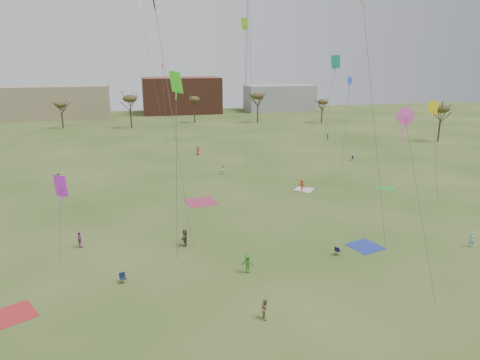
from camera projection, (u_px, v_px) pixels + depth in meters
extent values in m
plane|color=#2C4D18|center=(272.00, 278.00, 37.17)|extent=(260.00, 260.00, 0.00)
imported|color=#337527|center=(248.00, 263.00, 37.95)|extent=(1.32, 1.09, 1.77)
imported|color=#917B5C|center=(265.00, 308.00, 31.25)|extent=(0.74, 0.87, 1.59)
imported|color=#504439|center=(185.00, 238.00, 43.36)|extent=(1.01, 1.72, 1.77)
imported|color=#CE4D26|center=(302.00, 185.00, 61.11)|extent=(1.21, 1.40, 1.88)
imported|color=#74BEC2|center=(471.00, 239.00, 43.22)|extent=(0.66, 0.51, 1.61)
imported|color=#9B408C|center=(80.00, 240.00, 43.00)|extent=(0.70, 1.05, 1.65)
imported|color=silver|center=(223.00, 169.00, 70.34)|extent=(0.98, 0.90, 1.63)
imported|color=#246E3E|center=(59.00, 179.00, 64.05)|extent=(1.66, 1.54, 1.86)
imported|color=#CB2248|center=(198.00, 151.00, 84.40)|extent=(0.92, 0.85, 1.59)
imported|color=#205A95|center=(327.00, 137.00, 99.57)|extent=(0.71, 1.12, 1.65)
cube|color=red|center=(12.00, 315.00, 31.84)|extent=(3.98, 3.98, 0.03)
cube|color=#233799|center=(365.00, 247.00, 43.38)|extent=(3.64, 3.64, 0.03)
cube|color=silver|center=(304.00, 190.00, 62.21)|extent=(3.51, 3.51, 0.03)
cube|color=#A23151|center=(201.00, 202.00, 56.81)|extent=(4.27, 4.27, 0.03)
cube|color=green|center=(386.00, 189.00, 62.72)|extent=(3.54, 3.54, 0.03)
cube|color=#131A35|center=(123.00, 278.00, 36.26)|extent=(0.62, 0.62, 0.04)
cube|color=#131A35|center=(122.00, 275.00, 36.39)|extent=(0.52, 0.27, 0.44)
cube|color=#18153A|center=(338.00, 251.00, 41.52)|extent=(0.71, 0.71, 0.04)
cube|color=#18153A|center=(337.00, 249.00, 41.27)|extent=(0.43, 0.46, 0.44)
cube|color=#161F3D|center=(352.00, 158.00, 79.83)|extent=(0.55, 0.55, 0.04)
cube|color=#161F3D|center=(353.00, 157.00, 79.84)|extent=(0.19, 0.51, 0.44)
cube|color=#42DB26|center=(176.00, 82.00, 34.13)|extent=(0.88, 0.88, 1.73)
cube|color=#42DB26|center=(176.00, 90.00, 34.30)|extent=(0.08, 0.08, 1.56)
cylinder|color=#4C4C51|center=(177.00, 176.00, 36.35)|extent=(0.55, 0.38, 15.55)
cone|color=#F74EB7|center=(405.00, 116.00, 33.26)|extent=(1.36, 0.10, 1.36)
cube|color=#F74EB7|center=(404.00, 127.00, 33.50)|extent=(0.08, 0.08, 2.23)
cylinder|color=#4C4C51|center=(420.00, 208.00, 32.43)|extent=(0.30, 5.68, 13.08)
cylinder|color=#4C4C51|center=(374.00, 121.00, 39.40)|extent=(2.19, 4.46, 23.70)
cube|color=yellow|center=(433.00, 107.00, 50.67)|extent=(0.82, 0.82, 1.61)
cube|color=yellow|center=(433.00, 112.00, 50.82)|extent=(0.08, 0.08, 1.45)
cylinder|color=#4C4C51|center=(436.00, 157.00, 51.80)|extent=(1.38, 1.37, 11.80)
cylinder|color=#4C4C51|center=(173.00, 121.00, 39.42)|extent=(2.49, 3.27, 23.61)
cone|color=blue|center=(350.00, 80.00, 64.99)|extent=(1.20, 0.09, 1.20)
cube|color=blue|center=(349.00, 86.00, 65.20)|extent=(0.08, 0.08, 1.96)
cylinder|color=#4C4C51|center=(345.00, 130.00, 64.43)|extent=(2.87, 4.68, 14.16)
cube|color=#C524CE|center=(61.00, 186.00, 37.19)|extent=(0.97, 0.97, 1.91)
cube|color=#C524CE|center=(62.00, 193.00, 37.37)|extent=(0.08, 0.08, 1.72)
cylinder|color=#4C4C51|center=(60.00, 226.00, 37.36)|extent=(0.63, 1.51, 6.76)
cube|color=#7ED824|center=(245.00, 23.00, 70.49)|extent=(0.96, 0.96, 1.88)
cube|color=#7ED824|center=(245.00, 28.00, 70.67)|extent=(0.08, 0.08, 1.69)
cylinder|color=#4C4C51|center=(246.00, 95.00, 71.75)|extent=(0.54, 3.87, 22.85)
cone|color=#BF1449|center=(162.00, 66.00, 78.83)|extent=(0.95, 0.07, 0.95)
cube|color=#BF1449|center=(162.00, 69.00, 78.99)|extent=(0.08, 0.08, 1.55)
cylinder|color=#4C4C51|center=(165.00, 110.00, 80.84)|extent=(0.22, 0.44, 16.02)
cube|color=#178B6A|center=(336.00, 62.00, 76.46)|extent=(1.16, 1.16, 2.27)
cube|color=#178B6A|center=(335.00, 66.00, 76.67)|extent=(0.08, 0.08, 2.04)
cylinder|color=#4C4C51|center=(328.00, 110.00, 78.16)|extent=(2.13, 0.79, 16.79)
cube|color=white|center=(139.00, 5.00, 80.97)|extent=(0.76, 0.76, 1.30)
cube|color=white|center=(139.00, 9.00, 81.17)|extent=(0.08, 0.08, 1.95)
cylinder|color=#4C4C51|center=(154.00, 79.00, 83.91)|extent=(3.85, 2.50, 26.97)
cylinder|color=#3A2B1E|center=(62.00, 120.00, 115.96)|extent=(0.40, 0.40, 4.32)
ellipsoid|color=#473D1E|center=(61.00, 105.00, 114.82)|extent=(3.02, 3.02, 1.58)
cylinder|color=#3A2B1E|center=(131.00, 118.00, 116.10)|extent=(0.40, 0.40, 5.40)
ellipsoid|color=#473D1E|center=(130.00, 99.00, 114.68)|extent=(3.78, 3.78, 1.98)
cylinder|color=#3A2B1E|center=(195.00, 115.00, 125.85)|extent=(0.40, 0.40, 4.68)
ellipsoid|color=#473D1E|center=(194.00, 99.00, 124.62)|extent=(3.28, 3.28, 1.72)
cylinder|color=#3A2B1E|center=(258.00, 114.00, 126.06)|extent=(0.40, 0.40, 5.28)
ellipsoid|color=#473D1E|center=(258.00, 96.00, 124.67)|extent=(3.70, 3.70, 1.94)
cylinder|color=#3A2B1E|center=(322.00, 116.00, 125.56)|extent=(0.40, 0.40, 4.20)
ellipsoid|color=#473D1E|center=(323.00, 102.00, 124.46)|extent=(2.94, 2.94, 1.54)
cylinder|color=#3A2B1E|center=(439.00, 130.00, 97.70)|extent=(0.40, 0.40, 5.04)
ellipsoid|color=#473D1E|center=(442.00, 109.00, 96.38)|extent=(3.53, 3.53, 1.85)
cube|color=#937F60|center=(56.00, 102.00, 135.59)|extent=(32.00, 14.00, 10.00)
cube|color=brown|center=(181.00, 95.00, 148.96)|extent=(26.00, 16.00, 12.00)
cube|color=gray|center=(279.00, 98.00, 155.34)|extent=(24.00, 12.00, 9.00)
cylinder|color=#9EA3A8|center=(250.00, 56.00, 155.91)|extent=(0.16, 0.16, 38.00)
cylinder|color=#9EA3A8|center=(246.00, 56.00, 156.34)|extent=(0.16, 0.16, 38.00)
cylinder|color=#9EA3A8|center=(247.00, 56.00, 154.88)|extent=(0.16, 0.16, 38.00)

